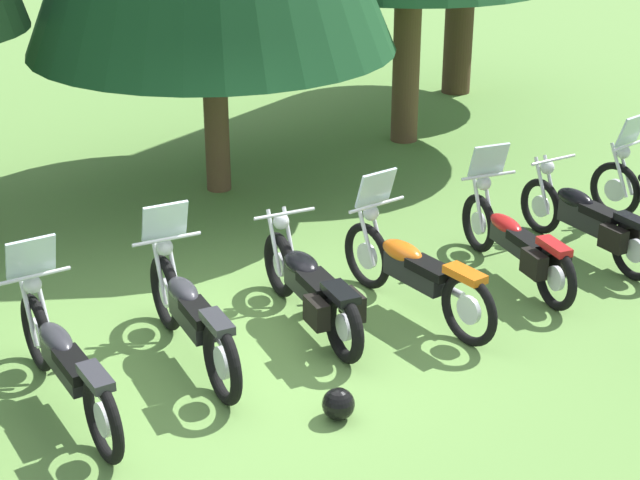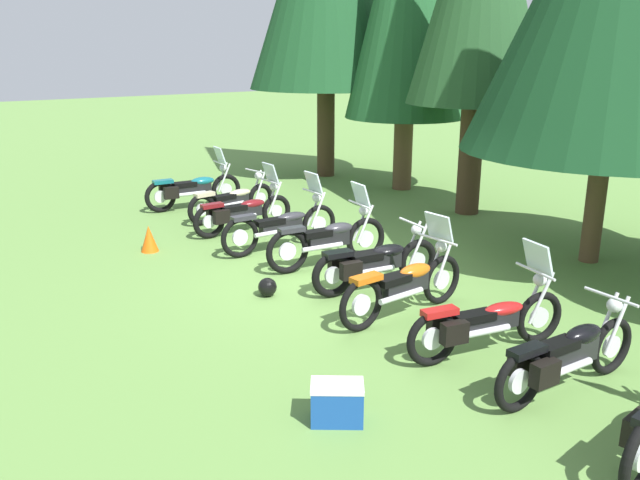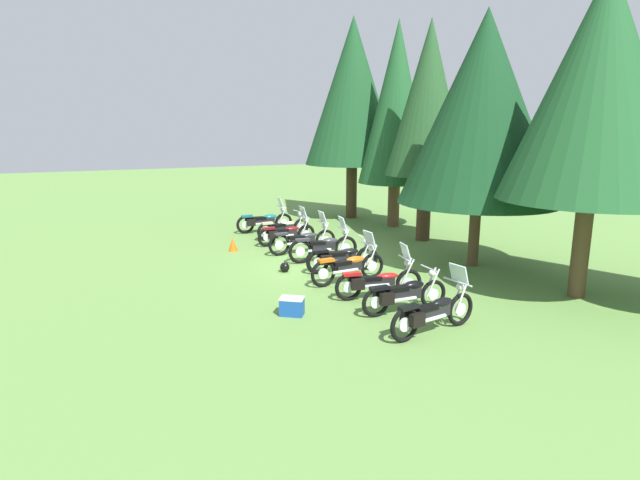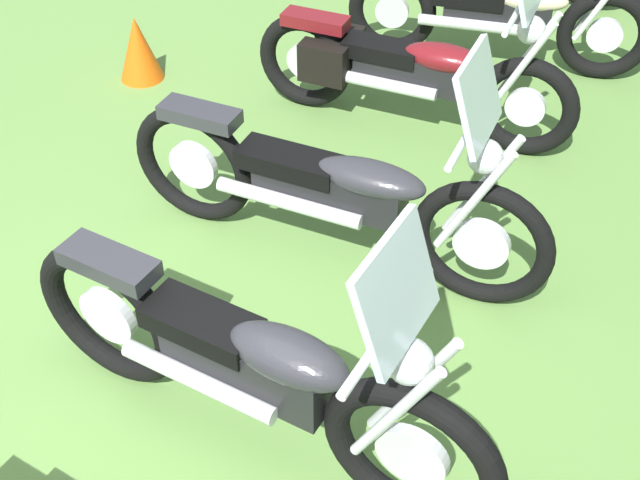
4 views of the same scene
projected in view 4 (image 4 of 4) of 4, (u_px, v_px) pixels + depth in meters
The scene contains 5 objects.
motorcycle_1 at pixel (499, 13), 5.99m from camera, with size 0.70×2.21×0.99m.
motorcycle_2 at pixel (407, 68), 5.32m from camera, with size 0.74×2.19×1.35m.
motorcycle_3 at pixel (335, 188), 4.28m from camera, with size 0.66×2.41×1.38m.
motorcycle_4 at pixel (252, 367), 3.35m from camera, with size 0.68×2.28×1.39m.
traffic_cone at pixel (138, 48), 5.95m from camera, with size 0.32×0.32×0.48m, color #EA590F.
Camera 4 is at (1.34, 1.33, 3.06)m, focal length 46.07 mm.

